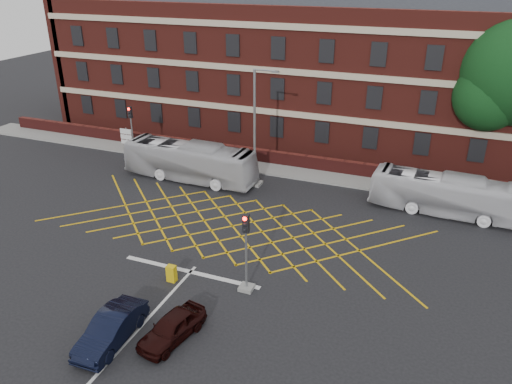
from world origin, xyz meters
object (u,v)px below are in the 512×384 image
at_px(street_lamp, 255,148).
at_px(utility_cabinet, 172,273).
at_px(car_navy, 111,329).
at_px(bus_right, 445,195).
at_px(traffic_light_far, 133,136).
at_px(car_maroon, 172,328).
at_px(traffic_light_near, 246,260).
at_px(direction_signs, 126,137).
at_px(bus_left, 190,161).

bearing_deg(street_lamp, utility_cabinet, -87.75).
relative_size(car_navy, street_lamp, 0.47).
bearing_deg(bus_right, utility_cabinet, 139.74).
distance_m(car_navy, traffic_light_far, 23.49).
relative_size(bus_right, car_maroon, 2.73).
bearing_deg(utility_cabinet, car_maroon, -59.19).
bearing_deg(street_lamp, traffic_light_near, -70.34).
distance_m(direction_signs, utility_cabinet, 20.51).
xyz_separation_m(car_navy, direction_signs, (-13.35, 20.38, 0.71)).
height_order(bus_left, utility_cabinet, bus_left).
distance_m(bus_right, street_lamp, 13.31).
bearing_deg(street_lamp, car_navy, -88.67).
xyz_separation_m(bus_right, traffic_light_near, (-8.80, -12.63, 0.43)).
distance_m(car_maroon, utility_cabinet, 4.43).
distance_m(bus_right, car_maroon, 20.11).
height_order(bus_right, traffic_light_far, traffic_light_far).
bearing_deg(traffic_light_far, street_lamp, -9.17).
height_order(traffic_light_near, street_lamp, street_lamp).
distance_m(bus_right, traffic_light_near, 15.40).
xyz_separation_m(traffic_light_far, utility_cabinet, (12.46, -15.02, -1.31)).
relative_size(car_navy, traffic_light_near, 0.95).
bearing_deg(bus_left, bus_right, -84.34).
distance_m(bus_left, utility_cabinet, 13.43).
xyz_separation_m(bus_right, traffic_light_far, (-25.16, 1.65, 0.43)).
xyz_separation_m(bus_left, traffic_light_far, (-6.97, 2.80, 0.31)).
relative_size(car_maroon, traffic_light_far, 0.82).
height_order(traffic_light_near, utility_cabinet, traffic_light_near).
distance_m(car_navy, direction_signs, 24.38).
bearing_deg(bus_right, car_navy, 148.30).
distance_m(bus_left, car_maroon, 17.83).
bearing_deg(direction_signs, bus_right, -4.57).
bearing_deg(traffic_light_far, utility_cabinet, -50.31).
distance_m(car_navy, street_lamp, 18.16).
bearing_deg(traffic_light_near, bus_left, 129.30).
height_order(traffic_light_far, street_lamp, street_lamp).
bearing_deg(utility_cabinet, bus_left, 114.23).
bearing_deg(street_lamp, traffic_light_far, 170.83).
bearing_deg(traffic_light_near, direction_signs, 139.68).
bearing_deg(utility_cabinet, street_lamp, 92.25).
distance_m(bus_right, car_navy, 22.33).
relative_size(car_maroon, traffic_light_near, 0.82).
relative_size(car_navy, utility_cabinet, 4.47).
xyz_separation_m(direction_signs, utility_cabinet, (13.45, -15.46, -0.93)).
bearing_deg(bus_left, street_lamp, -78.05).
relative_size(street_lamp, utility_cabinet, 9.47).
xyz_separation_m(car_maroon, street_lamp, (-2.78, 16.89, 2.32)).
bearing_deg(car_navy, bus_right, 52.95).
bearing_deg(traffic_light_near, car_maroon, -109.72).
bearing_deg(bus_left, utility_cabinet, -153.74).
distance_m(car_maroon, street_lamp, 17.28).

